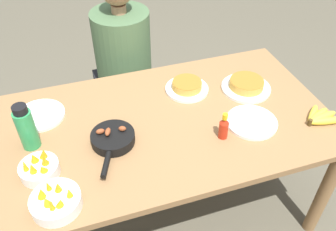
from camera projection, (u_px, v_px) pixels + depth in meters
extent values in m
plane|color=#565142|center=(168.00, 205.00, 2.22)|extent=(14.00, 14.00, 0.00)
cube|color=olive|center=(168.00, 123.00, 1.76)|extent=(1.61, 0.92, 0.03)
cylinder|color=olive|center=(325.00, 192.00, 1.88)|extent=(0.07, 0.07, 0.68)
cylinder|color=olive|center=(28.00, 150.00, 2.11)|extent=(0.07, 0.07, 0.68)
cylinder|color=olive|center=(252.00, 101.00, 2.46)|extent=(0.07, 0.07, 0.68)
ellipsoid|color=yellow|center=(327.00, 121.00, 1.72)|extent=(0.19, 0.07, 0.04)
ellipsoid|color=yellow|center=(322.00, 117.00, 1.73)|extent=(0.18, 0.07, 0.04)
ellipsoid|color=yellow|center=(318.00, 116.00, 1.74)|extent=(0.16, 0.10, 0.04)
ellipsoid|color=yellow|center=(313.00, 114.00, 1.76)|extent=(0.14, 0.13, 0.03)
cylinder|color=#4C3819|center=(310.00, 122.00, 1.71)|extent=(0.02, 0.02, 0.04)
cylinder|color=black|center=(113.00, 141.00, 1.63)|extent=(0.20, 0.20, 0.01)
cylinder|color=black|center=(113.00, 137.00, 1.61)|extent=(0.20, 0.20, 0.04)
cylinder|color=black|center=(106.00, 164.00, 1.48)|extent=(0.07, 0.14, 0.02)
ellipsoid|color=brown|center=(100.00, 131.00, 1.59)|extent=(0.04, 0.03, 0.03)
ellipsoid|color=brown|center=(108.00, 132.00, 1.59)|extent=(0.05, 0.06, 0.03)
ellipsoid|color=brown|center=(122.00, 129.00, 1.61)|extent=(0.04, 0.04, 0.02)
cylinder|color=white|center=(187.00, 89.00, 1.93)|extent=(0.23, 0.23, 0.02)
cylinder|color=gold|center=(187.00, 85.00, 1.91)|extent=(0.16, 0.16, 0.04)
cylinder|color=#9F6624|center=(187.00, 82.00, 1.89)|extent=(0.16, 0.16, 0.00)
cylinder|color=white|center=(246.00, 88.00, 1.93)|extent=(0.27, 0.27, 0.02)
cylinder|color=gold|center=(247.00, 84.00, 1.92)|extent=(0.18, 0.18, 0.04)
cylinder|color=#9F6624|center=(247.00, 80.00, 1.90)|extent=(0.18, 0.18, 0.00)
cylinder|color=white|center=(252.00, 122.00, 1.73)|extent=(0.25, 0.25, 0.02)
cylinder|color=silver|center=(247.00, 116.00, 1.74)|extent=(0.10, 0.06, 0.01)
cube|color=silver|center=(264.00, 118.00, 1.73)|extent=(0.05, 0.04, 0.00)
cylinder|color=white|center=(40.00, 115.00, 1.76)|extent=(0.24, 0.24, 0.02)
cylinder|color=silver|center=(40.00, 109.00, 1.78)|extent=(0.08, 0.12, 0.01)
cube|color=silver|center=(51.00, 117.00, 1.73)|extent=(0.05, 0.06, 0.00)
cylinder|color=white|center=(40.00, 169.00, 1.48)|extent=(0.16, 0.16, 0.05)
cone|color=orange|center=(44.00, 161.00, 1.45)|extent=(0.04, 0.05, 0.06)
cone|color=orange|center=(44.00, 154.00, 1.48)|extent=(0.06, 0.06, 0.06)
cone|color=orange|center=(34.00, 158.00, 1.46)|extent=(0.05, 0.05, 0.05)
cone|color=orange|center=(25.00, 166.00, 1.43)|extent=(0.03, 0.03, 0.06)
cone|color=orange|center=(32.00, 169.00, 1.42)|extent=(0.05, 0.05, 0.05)
cone|color=orange|center=(43.00, 169.00, 1.43)|extent=(0.05, 0.05, 0.04)
cylinder|color=white|center=(56.00, 202.00, 1.35)|extent=(0.19, 0.19, 0.05)
cone|color=orange|center=(69.00, 193.00, 1.34)|extent=(0.03, 0.04, 0.04)
cone|color=orange|center=(58.00, 187.00, 1.35)|extent=(0.05, 0.05, 0.06)
cone|color=orange|center=(48.00, 186.00, 1.35)|extent=(0.03, 0.03, 0.05)
cone|color=orange|center=(41.00, 193.00, 1.33)|extent=(0.05, 0.06, 0.05)
cone|color=orange|center=(46.00, 202.00, 1.31)|extent=(0.06, 0.06, 0.05)
cone|color=orange|center=(51.00, 206.00, 1.29)|extent=(0.03, 0.03, 0.05)
cone|color=orange|center=(60.00, 203.00, 1.30)|extent=(0.05, 0.05, 0.04)
cylinder|color=#2D9351|center=(27.00, 130.00, 1.56)|extent=(0.08, 0.08, 0.20)
cylinder|color=black|center=(20.00, 110.00, 1.48)|extent=(0.06, 0.06, 0.03)
cylinder|color=#B72814|center=(223.00, 130.00, 1.63)|extent=(0.04, 0.04, 0.09)
cone|color=#B72814|center=(225.00, 121.00, 1.60)|extent=(0.04, 0.04, 0.02)
cylinder|color=gold|center=(225.00, 117.00, 1.58)|extent=(0.02, 0.02, 0.03)
cube|color=black|center=(128.00, 105.00, 2.60)|extent=(0.40, 0.40, 0.45)
cylinder|color=#476642|center=(123.00, 49.00, 2.29)|extent=(0.36, 0.36, 0.50)
cylinder|color=#9E7051|center=(119.00, 8.00, 2.11)|extent=(0.09, 0.09, 0.05)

